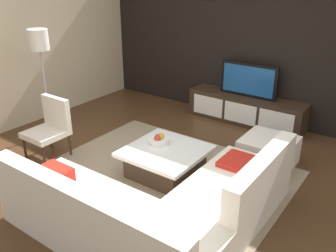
# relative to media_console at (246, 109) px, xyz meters

# --- Properties ---
(ground_plane) EXTENTS (14.00, 14.00, 0.00)m
(ground_plane) POSITION_rel_media_console_xyz_m (-0.00, -2.40, -0.25)
(ground_plane) COLOR #4C301C
(feature_wall_back) EXTENTS (6.40, 0.12, 2.80)m
(feature_wall_back) POSITION_rel_media_console_xyz_m (-0.00, 0.30, 1.15)
(feature_wall_back) COLOR black
(feature_wall_back) RESTS_ON ground
(side_wall_left) EXTENTS (0.12, 5.20, 2.80)m
(side_wall_left) POSITION_rel_media_console_xyz_m (-3.20, -2.20, 1.15)
(side_wall_left) COLOR beige
(side_wall_left) RESTS_ON ground
(area_rug) EXTENTS (3.15, 2.57, 0.01)m
(area_rug) POSITION_rel_media_console_xyz_m (-0.10, -2.40, -0.24)
(area_rug) COLOR gray
(area_rug) RESTS_ON ground
(media_console) EXTENTS (2.09, 0.48, 0.50)m
(media_console) POSITION_rel_media_console_xyz_m (0.00, 0.00, 0.00)
(media_console) COLOR #332319
(media_console) RESTS_ON ground
(television) EXTENTS (1.02, 0.06, 0.58)m
(television) POSITION_rel_media_console_xyz_m (-0.00, 0.00, 0.54)
(television) COLOR black
(television) RESTS_ON media_console
(sectional_couch) EXTENTS (2.39, 2.36, 0.80)m
(sectional_couch) POSITION_rel_media_console_xyz_m (0.51, -3.27, 0.03)
(sectional_couch) COLOR silver
(sectional_couch) RESTS_ON ground
(coffee_table) EXTENTS (1.00, 1.00, 0.38)m
(coffee_table) POSITION_rel_media_console_xyz_m (-0.10, -2.30, -0.05)
(coffee_table) COLOR #332319
(coffee_table) RESTS_ON ground
(accent_chair_near) EXTENTS (0.52, 0.54, 0.87)m
(accent_chair_near) POSITION_rel_media_console_xyz_m (-1.79, -2.80, 0.24)
(accent_chair_near) COLOR #332319
(accent_chair_near) RESTS_ON ground
(floor_lamp) EXTENTS (0.30, 0.30, 1.72)m
(floor_lamp) POSITION_rel_media_console_xyz_m (-2.48, -2.32, 1.19)
(floor_lamp) COLOR #A5A5AA
(floor_lamp) RESTS_ON ground
(ottoman) EXTENTS (0.70, 0.70, 0.40)m
(ottoman) POSITION_rel_media_console_xyz_m (0.91, -1.24, -0.05)
(ottoman) COLOR silver
(ottoman) RESTS_ON ground
(fruit_bowl) EXTENTS (0.28, 0.28, 0.14)m
(fruit_bowl) POSITION_rel_media_console_xyz_m (-0.28, -2.20, 0.18)
(fruit_bowl) COLOR silver
(fruit_bowl) RESTS_ON coffee_table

